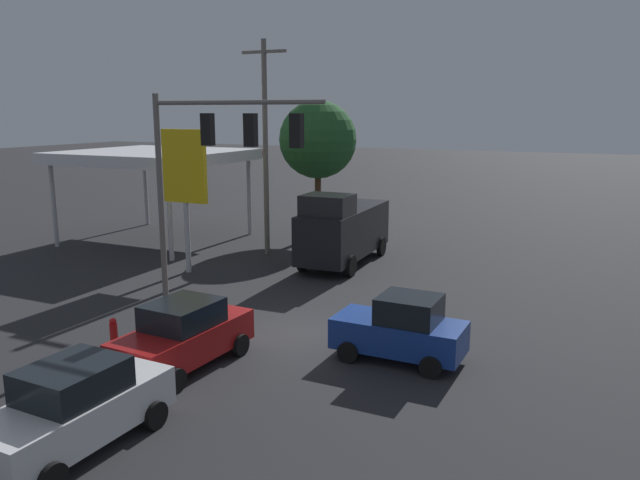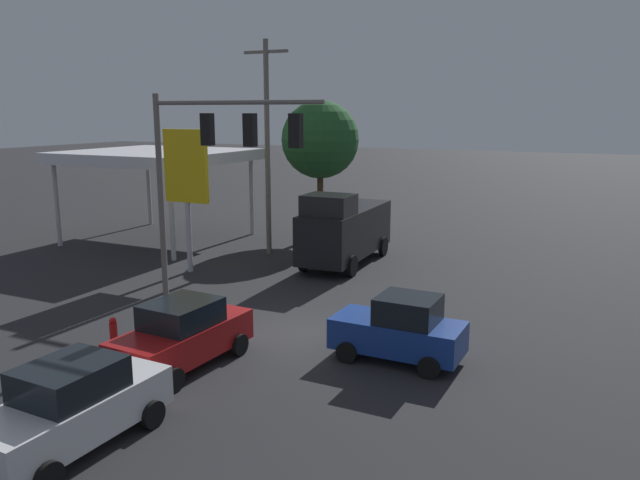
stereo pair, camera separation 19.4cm
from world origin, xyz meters
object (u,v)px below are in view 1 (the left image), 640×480
(delivery_truck, at_px, (343,229))
(sedan_waiting, at_px, (184,335))
(street_tree, at_px, (318,140))
(hatchback_crossing, at_px, (401,329))
(price_sign, at_px, (185,172))
(traffic_signal_assembly, at_px, (213,159))
(utility_pole, at_px, (265,144))
(sedan_far, at_px, (75,407))
(fire_hydrant, at_px, (114,332))

(delivery_truck, bearing_deg, sedan_waiting, 1.09)
(street_tree, bearing_deg, hatchback_crossing, 122.68)
(price_sign, height_order, delivery_truck, price_sign)
(hatchback_crossing, xyz_separation_m, street_tree, (10.10, -15.74, 4.63))
(sedan_waiting, bearing_deg, traffic_signal_assembly, -161.27)
(traffic_signal_assembly, bearing_deg, hatchback_crossing, -177.99)
(utility_pole, distance_m, price_sign, 5.02)
(traffic_signal_assembly, relative_size, hatchback_crossing, 2.02)
(street_tree, bearing_deg, sedan_waiting, 103.84)
(utility_pole, height_order, street_tree, utility_pole)
(sedan_waiting, bearing_deg, price_sign, -140.33)
(delivery_truck, relative_size, sedan_waiting, 1.52)
(sedan_far, distance_m, street_tree, 24.46)
(delivery_truck, height_order, hatchback_crossing, delivery_truck)
(delivery_truck, xyz_separation_m, street_tree, (3.98, -5.67, 3.88))
(sedan_waiting, bearing_deg, hatchback_crossing, 123.25)
(utility_pole, xyz_separation_m, delivery_truck, (-4.36, 0.38, -3.89))
(utility_pole, height_order, sedan_waiting, utility_pole)
(utility_pole, xyz_separation_m, street_tree, (-0.38, -5.30, -0.01))
(utility_pole, relative_size, fire_hydrant, 12.02)
(price_sign, relative_size, sedan_far, 1.44)
(price_sign, xyz_separation_m, fire_hydrant, (-3.40, 8.42, -4.09))
(sedan_far, bearing_deg, delivery_truck, -173.65)
(hatchback_crossing, distance_m, sedan_far, 9.10)
(sedan_waiting, bearing_deg, sedan_far, 11.11)
(traffic_signal_assembly, xyz_separation_m, fire_hydrant, (2.27, 2.44, -5.27))
(sedan_waiting, xyz_separation_m, street_tree, (4.64, -18.85, 4.62))
(traffic_signal_assembly, relative_size, fire_hydrant, 8.80)
(sedan_far, distance_m, fire_hydrant, 6.24)
(fire_hydrant, bearing_deg, street_tree, -85.04)
(hatchback_crossing, bearing_deg, street_tree, -56.12)
(utility_pole, height_order, price_sign, utility_pole)
(utility_pole, bearing_deg, price_sign, 73.12)
(fire_hydrant, bearing_deg, delivery_truck, -100.59)
(price_sign, distance_m, delivery_truck, 7.76)
(sedan_waiting, xyz_separation_m, fire_hydrant, (3.05, -0.44, -0.51))
(price_sign, bearing_deg, delivery_truck, -143.25)
(delivery_truck, bearing_deg, sedan_far, 2.29)
(utility_pole, height_order, fire_hydrant, utility_pole)
(hatchback_crossing, bearing_deg, traffic_signal_assembly, 3.22)
(traffic_signal_assembly, relative_size, price_sign, 1.21)
(delivery_truck, bearing_deg, traffic_signal_assembly, -2.43)
(traffic_signal_assembly, relative_size, sedan_far, 1.73)
(traffic_signal_assembly, height_order, hatchback_crossing, traffic_signal_assembly)
(utility_pole, relative_size, sedan_far, 2.37)
(traffic_signal_assembly, distance_m, sedan_waiting, 5.62)
(fire_hydrant, bearing_deg, traffic_signal_assembly, -132.83)
(delivery_truck, bearing_deg, utility_pole, -96.72)
(price_sign, bearing_deg, street_tree, -100.24)
(traffic_signal_assembly, height_order, fire_hydrant, traffic_signal_assembly)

